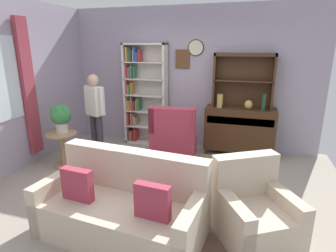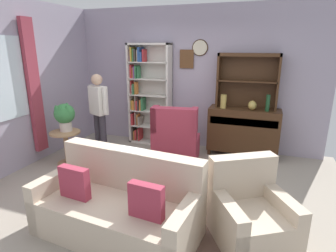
{
  "view_description": "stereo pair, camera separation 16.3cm",
  "coord_description": "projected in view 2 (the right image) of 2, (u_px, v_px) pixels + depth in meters",
  "views": [
    {
      "loc": [
        1.19,
        -3.39,
        2.05
      ],
      "look_at": [
        0.1,
        0.2,
        0.95
      ],
      "focal_mm": 29.5,
      "sensor_mm": 36.0,
      "label": 1
    },
    {
      "loc": [
        1.35,
        -3.34,
        2.05
      ],
      "look_at": [
        0.1,
        0.2,
        0.95
      ],
      "focal_mm": 29.5,
      "sensor_mm": 36.0,
      "label": 2
    }
  ],
  "objects": [
    {
      "name": "bottle_wine",
      "position": [
        268.0,
        103.0,
        4.88
      ],
      "size": [
        0.07,
        0.07,
        0.3
      ],
      "primitive_type": "cylinder",
      "color": "#194223",
      "rests_on": "sideboard"
    },
    {
      "name": "coffee_table",
      "position": [
        155.0,
        170.0,
        3.92
      ],
      "size": [
        0.8,
        0.5,
        0.42
      ],
      "color": "#422816",
      "rests_on": "ground_plane"
    },
    {
      "name": "wingback_chair",
      "position": [
        176.0,
        142.0,
        4.97
      ],
      "size": [
        0.88,
        0.9,
        1.05
      ],
      "color": "#A33347",
      "rests_on": "ground_plane"
    },
    {
      "name": "couch_floral",
      "position": [
        119.0,
        207.0,
        3.08
      ],
      "size": [
        1.87,
        1.01,
        0.9
      ],
      "color": "beige",
      "rests_on": "ground_plane"
    },
    {
      "name": "wall_back",
      "position": [
        195.0,
        79.0,
        5.56
      ],
      "size": [
        5.0,
        0.09,
        2.8
      ],
      "color": "#A399AD",
      "rests_on": "ground_plane"
    },
    {
      "name": "armchair_floral",
      "position": [
        250.0,
        216.0,
        2.96
      ],
      "size": [
        1.05,
        1.06,
        0.88
      ],
      "color": "beige",
      "rests_on": "ground_plane"
    },
    {
      "name": "sideboard_hutch",
      "position": [
        248.0,
        73.0,
        5.04
      ],
      "size": [
        1.1,
        0.26,
        1.0
      ],
      "color": "#422816",
      "rests_on": "sideboard"
    },
    {
      "name": "sideboard",
      "position": [
        243.0,
        130.0,
        5.24
      ],
      "size": [
        1.3,
        0.45,
        0.92
      ],
      "color": "#422816",
      "rests_on": "ground_plane"
    },
    {
      "name": "book_stack",
      "position": [
        146.0,
        163.0,
        3.88
      ],
      "size": [
        0.21,
        0.12,
        0.08
      ],
      "color": "#3F3833",
      "rests_on": "coffee_table"
    },
    {
      "name": "vase_round",
      "position": [
        252.0,
        105.0,
        5.0
      ],
      "size": [
        0.15,
        0.15,
        0.17
      ],
      "primitive_type": "ellipsoid",
      "color": "tan",
      "rests_on": "sideboard"
    },
    {
      "name": "person_reading",
      "position": [
        99.0,
        110.0,
        5.11
      ],
      "size": [
        0.51,
        0.32,
        1.56
      ],
      "color": "#38333D",
      "rests_on": "ground_plane"
    },
    {
      "name": "area_rug",
      "position": [
        163.0,
        204.0,
        3.69
      ],
      "size": [
        2.57,
        1.87,
        0.01
      ],
      "primitive_type": "cube",
      "color": "brown",
      "rests_on": "ground_plane"
    },
    {
      "name": "vase_tall",
      "position": [
        223.0,
        101.0,
        5.14
      ],
      "size": [
        0.11,
        0.11,
        0.25
      ],
      "primitive_type": "cylinder",
      "color": "tan",
      "rests_on": "sideboard"
    },
    {
      "name": "plant_stand",
      "position": [
        66.0,
        144.0,
        4.87
      ],
      "size": [
        0.52,
        0.52,
        0.6
      ],
      "color": "#A87F56",
      "rests_on": "ground_plane"
    },
    {
      "name": "potted_plant_small",
      "position": [
        87.0,
        158.0,
        4.74
      ],
      "size": [
        0.24,
        0.24,
        0.33
      ],
      "color": "#AD6B4C",
      "rests_on": "ground_plane"
    },
    {
      "name": "potted_plant_large",
      "position": [
        64.0,
        115.0,
        4.77
      ],
      "size": [
        0.35,
        0.35,
        0.49
      ],
      "color": "beige",
      "rests_on": "plant_stand"
    },
    {
      "name": "ground_plane",
      "position": [
        157.0,
        192.0,
        4.03
      ],
      "size": [
        5.4,
        4.6,
        0.02
      ],
      "primitive_type": "cube",
      "color": "#9E9384"
    },
    {
      "name": "wall_left",
      "position": [
        9.0,
        88.0,
        4.42
      ],
      "size": [
        0.16,
        4.2,
        2.8
      ],
      "color": "#A399AD",
      "rests_on": "ground_plane"
    },
    {
      "name": "bookshelf",
      "position": [
        147.0,
        94.0,
        5.81
      ],
      "size": [
        0.9,
        0.3,
        2.1
      ],
      "color": "silver",
      "rests_on": "ground_plane"
    }
  ]
}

